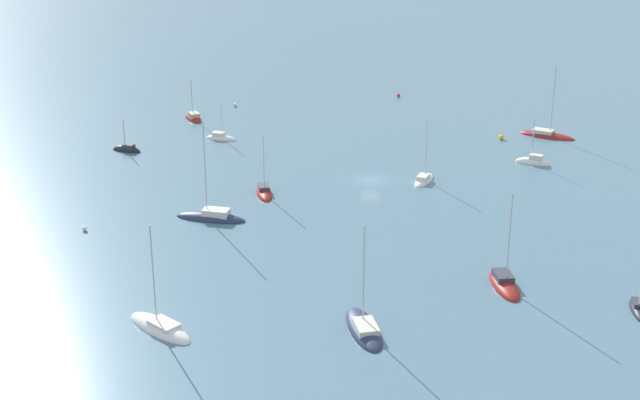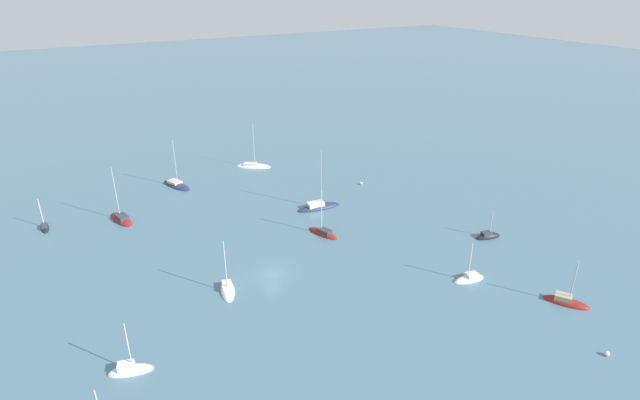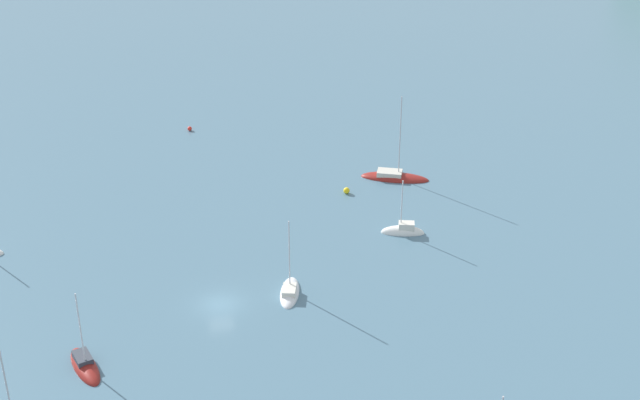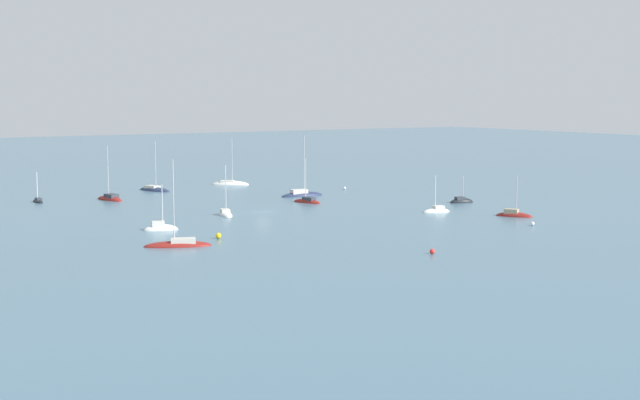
{
  "view_description": "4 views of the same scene",
  "coord_description": "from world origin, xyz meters",
  "px_view_note": "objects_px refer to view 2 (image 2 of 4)",
  "views": [
    {
      "loc": [
        115.22,
        8.76,
        40.58
      ],
      "look_at": [
        12.58,
        -5.27,
        1.44
      ],
      "focal_mm": 50.0,
      "sensor_mm": 36.0,
      "label": 1
    },
    {
      "loc": [
        -59.24,
        25.99,
        41.79
      ],
      "look_at": [
        14.45,
        -16.79,
        3.08
      ],
      "focal_mm": 28.0,
      "sensor_mm": 36.0,
      "label": 2
    },
    {
      "loc": [
        76.41,
        -6.89,
        50.83
      ],
      "look_at": [
        -15.49,
        13.99,
        2.68
      ],
      "focal_mm": 50.0,
      "sensor_mm": 36.0,
      "label": 3
    },
    {
      "loc": [
        -132.92,
        72.05,
        19.89
      ],
      "look_at": [
        -15.65,
        -1.65,
        3.53
      ],
      "focal_mm": 50.0,
      "sensor_mm": 36.0,
      "label": 4
    }
  ],
  "objects_px": {
    "sailboat_3": "(319,207)",
    "sailboat_7": "(177,186)",
    "mooring_buoy_2": "(607,354)",
    "sailboat_1": "(566,302)",
    "sailboat_6": "(469,279)",
    "sailboat_11": "(228,290)",
    "mooring_buoy_1": "(361,183)",
    "sailboat_0": "(488,237)",
    "sailboat_8": "(253,167)",
    "sailboat_10": "(45,227)",
    "sailboat_9": "(323,233)",
    "sailboat_4": "(130,371)",
    "sailboat_2": "(121,220)"
  },
  "relations": [
    {
      "from": "sailboat_3",
      "to": "sailboat_10",
      "type": "relative_size",
      "value": 2.07
    },
    {
      "from": "sailboat_9",
      "to": "sailboat_3",
      "type": "bearing_deg",
      "value": -43.1
    },
    {
      "from": "sailboat_1",
      "to": "mooring_buoy_1",
      "type": "xyz_separation_m",
      "value": [
        49.69,
        0.42,
        0.18
      ]
    },
    {
      "from": "sailboat_11",
      "to": "mooring_buoy_1",
      "type": "relative_size",
      "value": 14.92
    },
    {
      "from": "sailboat_0",
      "to": "sailboat_9",
      "type": "relative_size",
      "value": 0.66
    },
    {
      "from": "sailboat_3",
      "to": "sailboat_9",
      "type": "xyz_separation_m",
      "value": [
        -9.66,
        4.65,
        -0.03
      ]
    },
    {
      "from": "sailboat_10",
      "to": "sailboat_8",
      "type": "bearing_deg",
      "value": -77.15
    },
    {
      "from": "sailboat_0",
      "to": "sailboat_7",
      "type": "height_order",
      "value": "sailboat_7"
    },
    {
      "from": "sailboat_8",
      "to": "sailboat_11",
      "type": "height_order",
      "value": "sailboat_8"
    },
    {
      "from": "sailboat_7",
      "to": "mooring_buoy_2",
      "type": "bearing_deg",
      "value": 1.53
    },
    {
      "from": "sailboat_0",
      "to": "sailboat_10",
      "type": "relative_size",
      "value": 0.94
    },
    {
      "from": "sailboat_4",
      "to": "sailboat_7",
      "type": "xyz_separation_m",
      "value": [
        52.43,
        -19.84,
        -0.04
      ]
    },
    {
      "from": "sailboat_7",
      "to": "mooring_buoy_1",
      "type": "xyz_separation_m",
      "value": [
        -19.44,
        -34.87,
        0.21
      ]
    },
    {
      "from": "sailboat_4",
      "to": "sailboat_7",
      "type": "height_order",
      "value": "sailboat_7"
    },
    {
      "from": "sailboat_1",
      "to": "sailboat_9",
      "type": "height_order",
      "value": "sailboat_9"
    },
    {
      "from": "sailboat_4",
      "to": "sailboat_7",
      "type": "relative_size",
      "value": 0.69
    },
    {
      "from": "sailboat_10",
      "to": "mooring_buoy_1",
      "type": "height_order",
      "value": "sailboat_10"
    },
    {
      "from": "sailboat_11",
      "to": "mooring_buoy_1",
      "type": "distance_m",
      "value": 45.64
    },
    {
      "from": "sailboat_1",
      "to": "sailboat_3",
      "type": "bearing_deg",
      "value": 165.73
    },
    {
      "from": "mooring_buoy_2",
      "to": "sailboat_1",
      "type": "bearing_deg",
      "value": -29.14
    },
    {
      "from": "sailboat_1",
      "to": "mooring_buoy_2",
      "type": "distance_m",
      "value": 10.55
    },
    {
      "from": "sailboat_3",
      "to": "sailboat_10",
      "type": "bearing_deg",
      "value": 165.15
    },
    {
      "from": "sailboat_2",
      "to": "sailboat_6",
      "type": "height_order",
      "value": "sailboat_2"
    },
    {
      "from": "sailboat_3",
      "to": "sailboat_4",
      "type": "bearing_deg",
      "value": -140.5
    },
    {
      "from": "sailboat_7",
      "to": "sailboat_8",
      "type": "height_order",
      "value": "sailboat_8"
    },
    {
      "from": "sailboat_7",
      "to": "sailboat_9",
      "type": "height_order",
      "value": "sailboat_7"
    },
    {
      "from": "sailboat_3",
      "to": "mooring_buoy_1",
      "type": "relative_size",
      "value": 21.29
    },
    {
      "from": "sailboat_8",
      "to": "sailboat_0",
      "type": "bearing_deg",
      "value": -33.18
    },
    {
      "from": "sailboat_6",
      "to": "sailboat_11",
      "type": "relative_size",
      "value": 0.77
    },
    {
      "from": "sailboat_3",
      "to": "sailboat_8",
      "type": "xyz_separation_m",
      "value": [
        27.5,
        2.1,
        -0.06
      ]
    },
    {
      "from": "sailboat_6",
      "to": "sailboat_11",
      "type": "bearing_deg",
      "value": -15.82
    },
    {
      "from": "sailboat_4",
      "to": "sailboat_9",
      "type": "relative_size",
      "value": 0.87
    },
    {
      "from": "sailboat_1",
      "to": "sailboat_3",
      "type": "xyz_separation_m",
      "value": [
        44.03,
        14.36,
        0.01
      ]
    },
    {
      "from": "sailboat_9",
      "to": "mooring_buoy_1",
      "type": "distance_m",
      "value": 24.09
    },
    {
      "from": "sailboat_3",
      "to": "sailboat_9",
      "type": "relative_size",
      "value": 1.45
    },
    {
      "from": "sailboat_7",
      "to": "sailboat_10",
      "type": "relative_size",
      "value": 1.8
    },
    {
      "from": "sailboat_1",
      "to": "sailboat_6",
      "type": "height_order",
      "value": "sailboat_1"
    },
    {
      "from": "sailboat_9",
      "to": "sailboat_8",
      "type": "bearing_deg",
      "value": -21.33
    },
    {
      "from": "sailboat_7",
      "to": "sailboat_9",
      "type": "distance_m",
      "value": 38.39
    },
    {
      "from": "sailboat_7",
      "to": "sailboat_11",
      "type": "height_order",
      "value": "sailboat_7"
    },
    {
      "from": "sailboat_8",
      "to": "mooring_buoy_1",
      "type": "relative_size",
      "value": 18.84
    },
    {
      "from": "sailboat_2",
      "to": "mooring_buoy_1",
      "type": "relative_size",
      "value": 18.5
    },
    {
      "from": "sailboat_1",
      "to": "sailboat_2",
      "type": "distance_m",
      "value": 75.67
    },
    {
      "from": "sailboat_3",
      "to": "sailboat_7",
      "type": "relative_size",
      "value": 1.15
    },
    {
      "from": "sailboat_7",
      "to": "mooring_buoy_1",
      "type": "distance_m",
      "value": 39.93
    },
    {
      "from": "sailboat_4",
      "to": "mooring_buoy_1",
      "type": "distance_m",
      "value": 63.89
    },
    {
      "from": "sailboat_4",
      "to": "sailboat_7",
      "type": "bearing_deg",
      "value": 85.71
    },
    {
      "from": "mooring_buoy_1",
      "to": "mooring_buoy_2",
      "type": "bearing_deg",
      "value": 175.43
    },
    {
      "from": "sailboat_0",
      "to": "sailboat_6",
      "type": "xyz_separation_m",
      "value": [
        -8.02,
        12.57,
        0.03
      ]
    },
    {
      "from": "sailboat_8",
      "to": "sailboat_10",
      "type": "relative_size",
      "value": 1.83
    }
  ]
}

